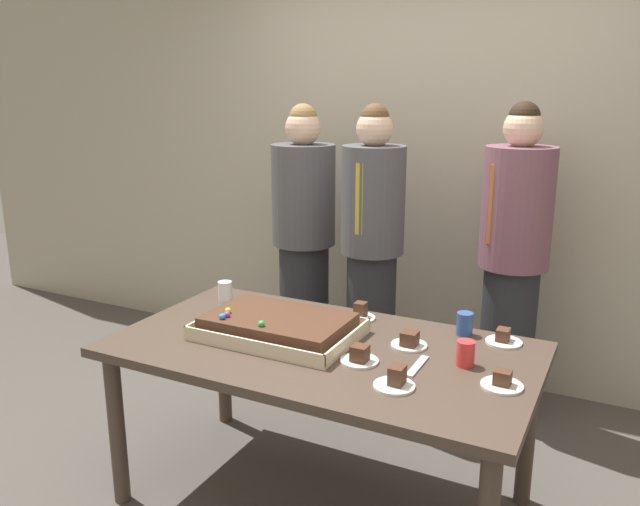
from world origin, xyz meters
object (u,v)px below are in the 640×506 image
object	(u,v)px
plated_slice_near_right	(503,339)
drink_cup_nearest	(225,291)
plated_slice_far_left	(396,381)
drink_cup_far_end	(466,353)
plated_slice_center_front	(360,314)
cake_server_utensil	(417,366)
person_serving_front	(513,262)
party_table	(322,364)
drink_cup_middle	(465,324)
person_green_shirt_behind	(372,257)
plated_slice_near_left	(409,342)
plated_slice_far_right	(360,357)
person_striped_tie_right	(304,244)
plated_slice_center_back	(502,382)
sheet_cake	(278,326)

from	to	relation	value
plated_slice_near_right	drink_cup_nearest	distance (m)	1.35
plated_slice_far_left	drink_cup_nearest	xyz separation A→B (m)	(-1.09, 0.51, 0.03)
drink_cup_far_end	plated_slice_center_front	bearing A→B (deg)	153.12
cake_server_utensil	person_serving_front	distance (m)	1.19
party_table	plated_slice_near_right	distance (m)	0.77
drink_cup_middle	person_green_shirt_behind	distance (m)	0.85
plated_slice_near_left	plated_slice_far_right	world-z (taller)	plated_slice_far_right
plated_slice_far_right	person_green_shirt_behind	xyz separation A→B (m)	(-0.37, 1.01, 0.12)
cake_server_utensil	person_striped_tie_right	bearing A→B (deg)	134.69
plated_slice_near_left	person_serving_front	bearing A→B (deg)	77.73
drink_cup_nearest	plated_slice_center_back	bearing A→B (deg)	-13.18
drink_cup_nearest	cake_server_utensil	distance (m)	1.15
plated_slice_near_left	person_serving_front	world-z (taller)	person_serving_front
sheet_cake	cake_server_utensil	size ratio (longest dim) A/B	3.32
party_table	person_green_shirt_behind	bearing A→B (deg)	99.79
plated_slice_near_right	cake_server_utensil	xyz separation A→B (m)	(-0.24, -0.39, -0.01)
party_table	person_green_shirt_behind	size ratio (longest dim) A/B	1.03
plated_slice_center_front	person_serving_front	world-z (taller)	person_serving_front
plated_slice_near_right	cake_server_utensil	distance (m)	0.46
plated_slice_center_back	drink_cup_middle	xyz separation A→B (m)	(-0.25, 0.43, 0.03)
plated_slice_far_left	drink_cup_far_end	bearing A→B (deg)	59.11
plated_slice_far_left	plated_slice_center_back	xyz separation A→B (m)	(0.34, 0.17, -0.01)
plated_slice_near_left	party_table	bearing A→B (deg)	-155.89
plated_slice_near_left	drink_cup_far_end	bearing A→B (deg)	-16.58
person_serving_front	plated_slice_center_front	bearing A→B (deg)	-0.31
plated_slice_center_front	person_green_shirt_behind	distance (m)	0.60
plated_slice_near_left	drink_cup_far_end	world-z (taller)	drink_cup_far_end
plated_slice_far_right	drink_cup_far_end	xyz separation A→B (m)	(0.37, 0.16, 0.03)
drink_cup_middle	cake_server_utensil	xyz separation A→B (m)	(-0.07, -0.41, -0.05)
drink_cup_nearest	person_green_shirt_behind	bearing A→B (deg)	50.32
cake_server_utensil	person_green_shirt_behind	bearing A→B (deg)	121.50
plated_slice_near_right	person_serving_front	xyz separation A→B (m)	(-0.12, 0.79, 0.12)
plated_slice_far_right	plated_slice_near_left	bearing A→B (deg)	62.77
drink_cup_nearest	person_green_shirt_behind	size ratio (longest dim) A/B	0.06
plated_slice_near_left	drink_cup_middle	distance (m)	0.29
drink_cup_nearest	drink_cup_far_end	world-z (taller)	same
drink_cup_far_end	person_serving_front	size ratio (longest dim) A/B	0.06
plated_slice_far_left	person_serving_front	xyz separation A→B (m)	(0.14, 1.37, 0.12)
sheet_cake	plated_slice_far_left	world-z (taller)	sheet_cake
sheet_cake	plated_slice_center_back	size ratio (longest dim) A/B	4.43
plated_slice_near_left	person_striped_tie_right	distance (m)	1.35
person_serving_front	drink_cup_middle	bearing A→B (deg)	29.65
person_serving_front	person_green_shirt_behind	bearing A→B (deg)	-38.31
sheet_cake	plated_slice_center_front	distance (m)	0.42
plated_slice_center_back	cake_server_utensil	size ratio (longest dim) A/B	0.75
plated_slice_near_left	drink_cup_middle	bearing A→B (deg)	54.41
sheet_cake	plated_slice_near_right	bearing A→B (deg)	22.27
drink_cup_middle	drink_cup_nearest	bearing A→B (deg)	-175.47
person_striped_tie_right	plated_slice_near_right	bearing A→B (deg)	39.21
party_table	drink_cup_far_end	world-z (taller)	drink_cup_far_end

